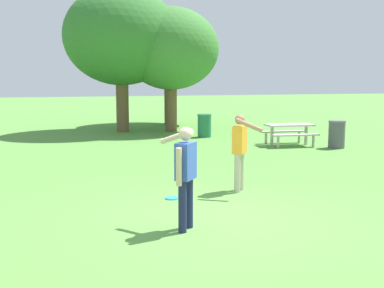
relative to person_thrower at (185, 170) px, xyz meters
name	(u,v)px	position (x,y,z in m)	size (l,w,h in m)	color
ground_plane	(217,220)	(0.67, 0.33, -0.96)	(120.00, 120.00, 0.00)	#568E3D
person_thrower	(185,170)	(0.00, 0.00, 0.00)	(0.50, 0.84, 1.64)	#1E234C
person_catcher	(240,147)	(1.86, 2.14, 0.00)	(0.50, 0.84, 1.64)	#B7AD93
frisbee	(172,198)	(0.31, 1.95, -0.95)	(0.27, 0.27, 0.03)	#2D9EDB
picnic_table_near	(289,130)	(6.39, 8.14, -0.40)	(1.82, 1.57, 0.77)	beige
trash_can_beside_table	(337,134)	(7.61, 7.02, -0.48)	(0.59, 0.59, 0.96)	#515156
trash_can_further_along	(204,125)	(4.26, 11.38, -0.48)	(0.59, 0.59, 0.96)	#237047
tree_broad_center	(121,37)	(1.38, 14.46, 3.30)	(5.12, 5.12, 6.46)	brown
tree_far_right	(171,49)	(3.53, 13.96, 2.76)	(4.36, 4.36, 5.60)	brown
tree_slender_mid	(169,49)	(4.31, 17.16, 2.97)	(4.71, 4.71, 5.95)	#4C3823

